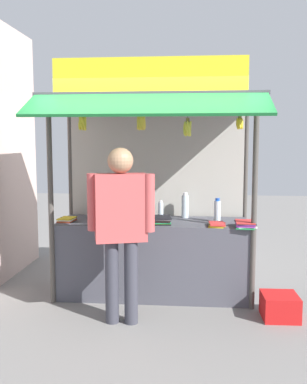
# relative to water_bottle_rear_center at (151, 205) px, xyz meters

# --- Properties ---
(ground_plane) EXTENTS (20.00, 20.00, 0.00)m
(ground_plane) POSITION_rel_water_bottle_rear_center_xyz_m (0.06, -0.32, -1.04)
(ground_plane) COLOR slate
(stall_counter) EXTENTS (2.25, 0.76, 0.90)m
(stall_counter) POSITION_rel_water_bottle_rear_center_xyz_m (0.06, -0.32, -0.60)
(stall_counter) COLOR #4C4C56
(stall_counter) RESTS_ON ground
(stall_structure) EXTENTS (2.45, 1.56, 2.70)m
(stall_structure) POSITION_rel_water_bottle_rear_center_xyz_m (0.06, -0.24, 0.60)
(stall_structure) COLOR #4C4742
(stall_structure) RESTS_ON ground
(water_bottle_rear_center) EXTENTS (0.09, 0.09, 0.32)m
(water_bottle_rear_center) POSITION_rel_water_bottle_rear_center_xyz_m (0.00, 0.00, 0.00)
(water_bottle_rear_center) COLOR silver
(water_bottle_rear_center) RESTS_ON stall_counter
(water_bottle_left) EXTENTS (0.08, 0.08, 0.28)m
(water_bottle_left) POSITION_rel_water_bottle_rear_center_xyz_m (0.82, -0.31, -0.01)
(water_bottle_left) COLOR silver
(water_bottle_left) RESTS_ON stall_counter
(water_bottle_back_left) EXTENTS (0.06, 0.06, 0.23)m
(water_bottle_back_left) POSITION_rel_water_bottle_rear_center_xyz_m (0.14, -0.14, -0.04)
(water_bottle_back_left) COLOR silver
(water_bottle_back_left) RESTS_ON stall_counter
(water_bottle_center) EXTENTS (0.08, 0.08, 0.30)m
(water_bottle_center) POSITION_rel_water_bottle_rear_center_xyz_m (-0.24, -0.29, -0.01)
(water_bottle_center) COLOR silver
(water_bottle_center) RESTS_ON stall_counter
(water_bottle_mid_right) EXTENTS (0.09, 0.09, 0.32)m
(water_bottle_mid_right) POSITION_rel_water_bottle_rear_center_xyz_m (0.43, -0.04, 0.00)
(water_bottle_mid_right) COLOR silver
(water_bottle_mid_right) RESTS_ON stall_counter
(water_bottle_right) EXTENTS (0.09, 0.09, 0.31)m
(water_bottle_right) POSITION_rel_water_bottle_rear_center_xyz_m (-0.47, -0.13, -0.00)
(water_bottle_right) COLOR silver
(water_bottle_right) RESTS_ON stall_counter
(magazine_stack_front_right) EXTENTS (0.20, 0.28, 0.04)m
(magazine_stack_front_right) POSITION_rel_water_bottle_rear_center_xyz_m (0.80, -0.58, -0.13)
(magazine_stack_front_right) COLOR yellow
(magazine_stack_front_right) RESTS_ON stall_counter
(magazine_stack_back_right) EXTENTS (0.20, 0.26, 0.04)m
(magazine_stack_back_right) POSITION_rel_water_bottle_rear_center_xyz_m (-0.97, -0.43, -0.13)
(magazine_stack_back_right) COLOR red
(magazine_stack_back_right) RESTS_ON stall_counter
(magazine_stack_mid_left) EXTENTS (0.24, 0.32, 0.08)m
(magazine_stack_mid_left) POSITION_rel_water_bottle_rear_center_xyz_m (0.17, -0.46, -0.11)
(magazine_stack_mid_left) COLOR black
(magazine_stack_mid_left) RESTS_ON stall_counter
(magazine_stack_front_left) EXTENTS (0.23, 0.31, 0.07)m
(magazine_stack_front_left) POSITION_rel_water_bottle_rear_center_xyz_m (1.11, -0.61, -0.11)
(magazine_stack_front_left) COLOR green
(magazine_stack_front_left) RESTS_ON stall_counter
(banana_bunch_inner_left) EXTENTS (0.11, 0.11, 0.27)m
(banana_bunch_inner_left) POSITION_rel_water_bottle_rear_center_xyz_m (-0.03, -0.80, 1.00)
(banana_bunch_inner_left) COLOR #332D23
(banana_bunch_leftmost) EXTENTS (0.09, 0.09, 0.26)m
(banana_bunch_leftmost) POSITION_rel_water_bottle_rear_center_xyz_m (1.00, -0.80, 0.99)
(banana_bunch_leftmost) COLOR #332D23
(banana_bunch_rightmost) EXTENTS (0.10, 0.10, 0.33)m
(banana_bunch_rightmost) POSITION_rel_water_bottle_rear_center_xyz_m (0.46, -0.80, 0.94)
(banana_bunch_rightmost) COLOR #332D23
(banana_bunch_inner_right) EXTENTS (0.11, 0.11, 0.27)m
(banana_bunch_inner_right) POSITION_rel_water_bottle_rear_center_xyz_m (-0.66, -0.80, 1.00)
(banana_bunch_inner_right) COLOR #332D23
(vendor_person) EXTENTS (0.68, 0.35, 1.78)m
(vendor_person) POSITION_rel_water_bottle_rear_center_xyz_m (-0.19, -1.19, 0.03)
(vendor_person) COLOR #383842
(vendor_person) RESTS_ON ground
(plastic_crate) EXTENTS (0.37, 0.37, 0.26)m
(plastic_crate) POSITION_rel_water_bottle_rear_center_xyz_m (1.44, -0.94, -0.92)
(plastic_crate) COLOR red
(plastic_crate) RESTS_ON ground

